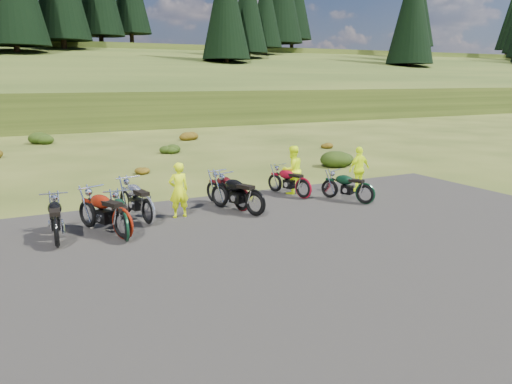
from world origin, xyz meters
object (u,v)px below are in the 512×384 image
person_middle (179,191)px  motorcycle_7 (365,205)px  motorcycle_3 (149,226)px  motorcycle_0 (58,249)px

person_middle → motorcycle_7: bearing=166.3°
person_middle → motorcycle_3: bearing=18.6°
motorcycle_3 → motorcycle_7: bearing=-107.5°
motorcycle_0 → motorcycle_3: (2.44, 0.88, 0.00)m
motorcycle_0 → motorcycle_7: 9.25m
motorcycle_3 → motorcycle_7: motorcycle_3 is taller
motorcycle_3 → person_middle: bearing=-80.1°
motorcycle_3 → person_middle: 1.34m
motorcycle_3 → person_middle: size_ratio=1.40×
motorcycle_3 → motorcycle_7: (6.80, -0.84, 0.00)m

